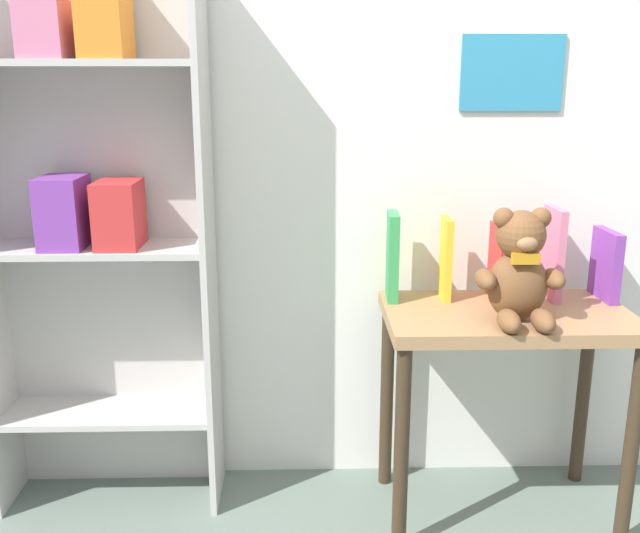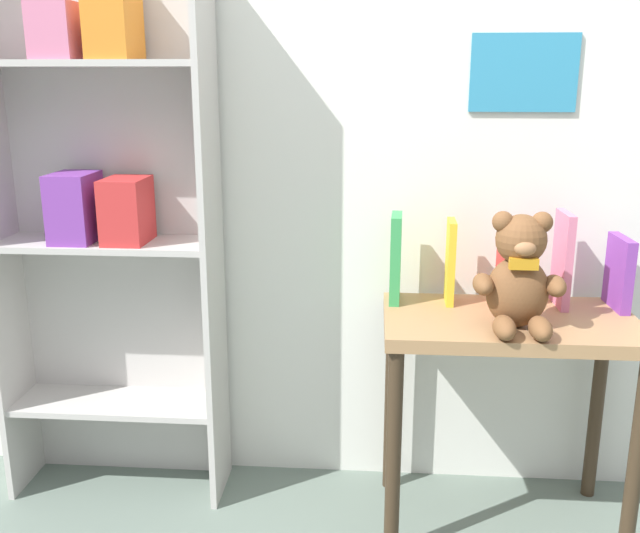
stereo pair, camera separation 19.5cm
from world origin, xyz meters
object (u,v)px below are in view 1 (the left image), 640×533
at_px(teddy_bear, 520,271).
at_px(book_standing_yellow, 446,258).
at_px(book_standing_purple, 606,265).
at_px(book_standing_red, 500,262).
at_px(display_table, 505,347).
at_px(book_standing_green, 393,256).
at_px(book_standing_pink, 553,253).
at_px(bookshelf_side, 97,215).

height_order(teddy_bear, book_standing_yellow, teddy_bear).
relative_size(book_standing_yellow, book_standing_purple, 1.18).
height_order(teddy_bear, book_standing_red, teddy_bear).
height_order(display_table, book_standing_red, book_standing_red).
height_order(book_standing_green, book_standing_purple, book_standing_green).
relative_size(teddy_bear, book_standing_pink, 1.14).
bearing_deg(teddy_bear, display_table, 88.52).
xyz_separation_m(book_standing_red, book_standing_pink, (0.15, 0.01, 0.02)).
bearing_deg(book_standing_red, display_table, -92.18).
bearing_deg(book_standing_pink, book_standing_yellow, 178.30).
xyz_separation_m(bookshelf_side, book_standing_green, (0.83, -0.02, -0.12)).
height_order(bookshelf_side, book_standing_red, bookshelf_side).
bearing_deg(book_standing_yellow, teddy_bear, -52.23).
bearing_deg(bookshelf_side, book_standing_purple, -1.44).
xyz_separation_m(book_standing_green, book_standing_pink, (0.46, -0.01, 0.01)).
relative_size(teddy_bear, book_standing_yellow, 1.27).
height_order(bookshelf_side, book_standing_green, bookshelf_side).
height_order(display_table, book_standing_yellow, book_standing_yellow).
bearing_deg(book_standing_red, bookshelf_side, 176.18).
bearing_deg(book_standing_pink, book_standing_purple, -4.61).
relative_size(teddy_bear, book_standing_purple, 1.50).
relative_size(bookshelf_side, book_standing_pink, 5.91).
relative_size(bookshelf_side, display_table, 2.33).
height_order(display_table, book_standing_pink, book_standing_pink).
bearing_deg(book_standing_yellow, book_standing_green, -179.56).
xyz_separation_m(display_table, book_standing_pink, (0.15, 0.12, 0.24)).
relative_size(teddy_bear, book_standing_green, 1.20).
relative_size(book_standing_green, book_standing_pink, 0.95).
bearing_deg(book_standing_purple, teddy_bear, -150.59).
bearing_deg(bookshelf_side, book_standing_yellow, -1.36).
height_order(display_table, book_standing_purple, book_standing_purple).
relative_size(book_standing_green, book_standing_red, 1.15).
distance_m(display_table, teddy_bear, 0.26).
height_order(bookshelf_side, display_table, bookshelf_side).
xyz_separation_m(display_table, book_standing_green, (-0.31, 0.12, 0.23)).
xyz_separation_m(teddy_bear, book_standing_pink, (0.15, 0.20, -0.00)).
relative_size(bookshelf_side, teddy_bear, 5.21).
xyz_separation_m(book_standing_yellow, book_standing_purple, (0.46, -0.01, -0.02)).
distance_m(display_table, book_standing_purple, 0.38).
relative_size(display_table, book_standing_pink, 2.54).
distance_m(book_standing_red, book_standing_pink, 0.15).
height_order(book_standing_red, book_standing_purple, book_standing_red).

